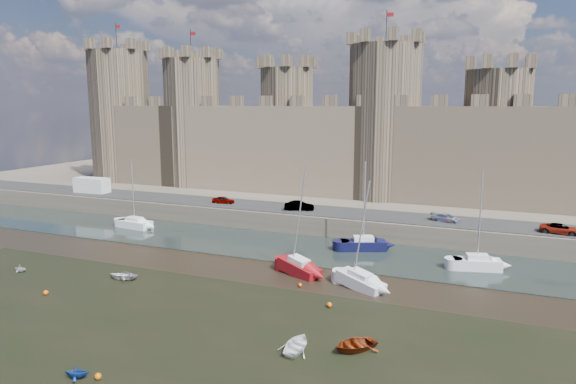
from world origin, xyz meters
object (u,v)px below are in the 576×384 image
Objects in this scene: car_3 at (560,229)px; dinghy_1 at (77,373)px; sailboat_2 at (477,263)px; car_0 at (223,200)px; van at (92,185)px; sailboat_5 at (360,281)px; car_1 at (299,206)px; car_2 at (446,218)px; sailboat_4 at (299,267)px; sailboat_0 at (135,223)px; sailboat_1 at (363,244)px.

car_3 reaches higher than dinghy_1.
sailboat_2 is at bearing 145.73° from car_3.
van reaches higher than car_0.
car_3 is at bearing -2.81° from van.
sailboat_5 is (49.82, -19.66, -3.02)m from van.
car_0 is 0.80× the size of car_1.
car_3 reaches higher than car_2.
sailboat_5 is (-18.02, -18.50, -2.35)m from car_3.
sailboat_4 is (-24.64, -17.07, -2.29)m from car_3.
sailboat_2 is at bearing 4.85° from sailboat_0.
sailboat_4 reaches higher than sailboat_1.
van is 53.65m from sailboat_5.
car_3 is 12.33m from sailboat_2.
van is (-67.84, 1.16, 0.67)m from car_3.
sailboat_5 reaches higher than sailboat_0.
car_2 is at bearing 98.29° from sailboat_5.
sailboat_0 is at bearing 116.81° from car_2.
sailboat_1 reaches higher than car_0.
car_3 is at bearing -109.08° from car_1.
sailboat_4 reaches higher than van.
car_0 is at bearing 160.07° from sailboat_4.
car_1 is 19.28m from sailboat_4.
sailboat_0 is 0.91× the size of sailboat_1.
car_3 is 2.80× the size of dinghy_1.
sailboat_5 is at bearing -162.67° from car_1.
sailboat_4 is (-16.39, -8.19, -0.02)m from sailboat_2.
sailboat_2 is 18.32m from sailboat_4.
sailboat_2 is (4.11, -10.14, -2.22)m from car_2.
van is 0.52× the size of sailboat_4.
dinghy_1 is at bearing -94.68° from sailboat_5.
van is 56.33m from dinghy_1.
car_3 is at bearing 58.91° from sailboat_4.
sailboat_0 is at bearing 94.16° from car_1.
sailboat_2 is (44.19, -1.29, 0.06)m from sailboat_0.
sailboat_4 is (-3.86, -10.74, -0.02)m from sailboat_1.
sailboat_2 is at bearing 50.75° from sailboat_4.
car_1 reaches higher than car_2.
car_1 is at bearing 105.78° from car_2.
sailboat_4 reaches higher than sailboat_5.
sailboat_5 is at bearing -11.07° from sailboat_0.
sailboat_1 is at bearing -10.86° from van.
sailboat_5 is at bearing -50.51° from dinghy_1.
car_1 is 0.43× the size of sailboat_0.
car_1 is 36.34m from van.
car_2 is at bearing 19.33° from sailboat_1.
sailboat_5 is at bearing 144.39° from car_3.
car_0 is 0.88× the size of car_2.
dinghy_1 is (-9.51, -34.36, -0.42)m from sailboat_1.
sailboat_4 is 24.29m from dinghy_1.
dinghy_1 is (-30.29, -40.68, -2.69)m from car_3.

